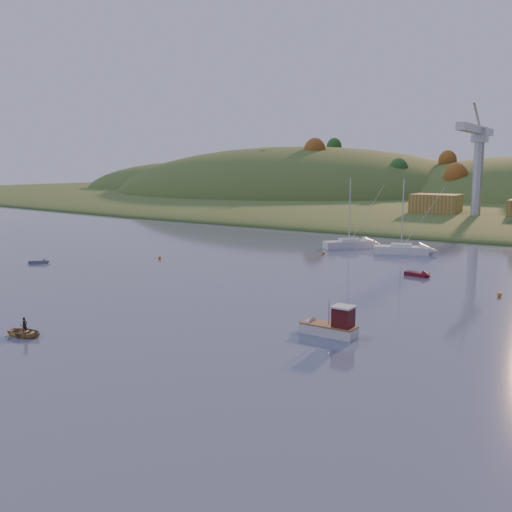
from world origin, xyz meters
The scene contains 16 objects.
shore_slope centered at (0.00, 165.00, 0.00)m, with size 640.00×150.00×7.00m, color #324A1D.
hill_left_far centered at (-160.00, 215.00, 0.00)m, with size 120.00×100.00×32.00m, color #324A1D.
hill_left centered at (-90.00, 200.00, 0.00)m, with size 170.00×140.00×44.00m, color #324A1D.
wharf centered at (5.00, 122.00, 1.20)m, with size 42.00×16.00×2.40m, color slate.
shed_west centered at (-8.00, 123.00, 4.80)m, with size 11.00×8.00×4.80m, color brown.
dock_crane centered at (2.00, 118.39, 17.17)m, with size 3.20×28.00×20.30m.
fishing_boat centered at (11.08, 24.90, 0.79)m, with size 5.66×1.88×3.59m.
sailboat_near centered at (-8.44, 73.26, 0.77)m, with size 7.81×8.16×12.06m.
sailboat_far centered at (1.36, 71.88, 0.77)m, with size 9.00×5.30×11.98m.
canoe centered at (-9.55, 10.53, 0.34)m, with size 2.33×3.27×0.68m, color olive.
paddler centered at (-9.55, 10.53, 0.70)m, with size 0.51×0.33×1.40m, color black.
red_tender centered at (10.14, 54.37, 0.25)m, with size 3.71×1.93×1.20m.
grey_dinghy centered at (-39.36, 34.06, 0.23)m, with size 2.98×2.72×1.10m.
buoy_1 centered at (20.72, 47.98, 0.25)m, with size 0.50×0.50×0.50m, color orange.
buoy_2 centered at (-27.59, 46.29, 0.25)m, with size 0.50×0.50×0.50m, color orange.
buoy_3 centered at (-8.75, 64.11, 0.25)m, with size 0.50×0.50×0.50m, color orange.
Camera 1 is at (31.89, -17.26, 14.17)m, focal length 40.00 mm.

